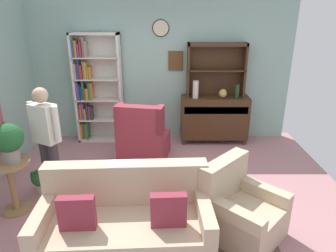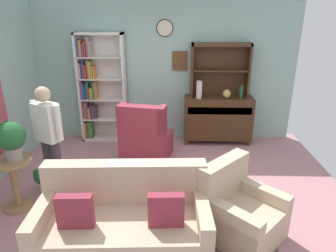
# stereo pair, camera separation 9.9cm
# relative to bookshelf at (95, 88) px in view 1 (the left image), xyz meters

# --- Properties ---
(ground_plane) EXTENTS (5.40, 4.60, 0.02)m
(ground_plane) POSITION_rel_bookshelf_xyz_m (1.31, -1.94, -1.08)
(ground_plane) COLOR #B27A7F
(wall_back) EXTENTS (5.00, 0.09, 2.80)m
(wall_back) POSITION_rel_bookshelf_xyz_m (1.31, 0.19, 0.34)
(wall_back) COLOR #93B7AD
(wall_back) RESTS_ON ground_plane
(area_rug) EXTENTS (2.29, 1.78, 0.01)m
(area_rug) POSITION_rel_bookshelf_xyz_m (1.51, -2.24, -1.06)
(area_rug) COLOR brown
(area_rug) RESTS_ON ground_plane
(bookshelf) EXTENTS (0.90, 0.30, 2.10)m
(bookshelf) POSITION_rel_bookshelf_xyz_m (0.00, 0.00, 0.00)
(bookshelf) COLOR silver
(bookshelf) RESTS_ON ground_plane
(sideboard) EXTENTS (1.30, 0.45, 0.92)m
(sideboard) POSITION_rel_bookshelf_xyz_m (2.34, -0.08, -0.56)
(sideboard) COLOR #422816
(sideboard) RESTS_ON ground_plane
(sideboard_hutch) EXTENTS (1.10, 0.26, 1.00)m
(sideboard_hutch) POSITION_rel_bookshelf_xyz_m (2.34, 0.03, 0.49)
(sideboard_hutch) COLOR #422816
(sideboard_hutch) RESTS_ON sideboard
(vase_tall) EXTENTS (0.11, 0.11, 0.33)m
(vase_tall) POSITION_rel_bookshelf_xyz_m (1.95, -0.16, 0.02)
(vase_tall) COLOR beige
(vase_tall) RESTS_ON sideboard
(vase_round) EXTENTS (0.15, 0.15, 0.17)m
(vase_round) POSITION_rel_bookshelf_xyz_m (2.47, -0.15, -0.06)
(vase_round) COLOR tan
(vase_round) RESTS_ON sideboard
(bottle_wine) EXTENTS (0.07, 0.07, 0.26)m
(bottle_wine) POSITION_rel_bookshelf_xyz_m (2.73, -0.17, -0.01)
(bottle_wine) COLOR #194223
(bottle_wine) RESTS_ON sideboard
(couch_floral) EXTENTS (1.84, 0.94, 0.90)m
(couch_floral) POSITION_rel_bookshelf_xyz_m (0.97, -3.03, -0.75)
(couch_floral) COLOR #C6AD8E
(couch_floral) RESTS_ON ground_plane
(armchair_floral) EXTENTS (1.08, 1.08, 0.88)m
(armchair_floral) POSITION_rel_bookshelf_xyz_m (2.26, -2.80, -0.78)
(armchair_floral) COLOR #C6AD8E
(armchair_floral) RESTS_ON ground_plane
(wingback_chair) EXTENTS (0.91, 0.93, 1.05)m
(wingback_chair) POSITION_rel_bookshelf_xyz_m (1.00, -0.92, -0.68)
(wingback_chair) COLOR maroon
(wingback_chair) RESTS_ON ground_plane
(plant_stand) EXTENTS (0.52, 0.52, 0.70)m
(plant_stand) POSITION_rel_bookshelf_xyz_m (-0.56, -2.36, -0.63)
(plant_stand) COLOR #997047
(plant_stand) RESTS_ON ground_plane
(potted_plant_large) EXTENTS (0.36, 0.36, 0.50)m
(potted_plant_large) POSITION_rel_bookshelf_xyz_m (-0.51, -2.33, -0.07)
(potted_plant_large) COLOR gray
(potted_plant_large) RESTS_ON plant_stand
(potted_plant_small) EXTENTS (0.25, 0.25, 0.35)m
(potted_plant_small) POSITION_rel_bookshelf_xyz_m (-0.41, -1.92, -0.86)
(potted_plant_small) COLOR beige
(potted_plant_small) RESTS_ON ground_plane
(person_reading) EXTENTS (0.50, 0.33, 1.56)m
(person_reading) POSITION_rel_bookshelf_xyz_m (-0.19, -1.99, -0.16)
(person_reading) COLOR #38333D
(person_reading) RESTS_ON ground_plane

